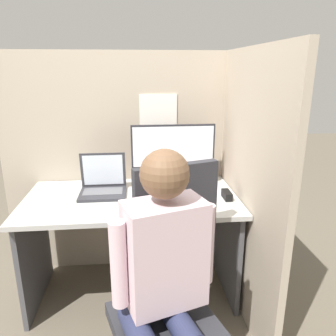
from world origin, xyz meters
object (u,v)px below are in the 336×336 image
(person, at_px, (162,273))
(monitor, at_px, (173,149))
(stapler, at_px, (227,195))
(office_chair, at_px, (170,286))
(carrot_toy, at_px, (157,208))
(paper_box, at_px, (173,181))
(laptop, at_px, (103,186))

(person, bearing_deg, monitor, 81.10)
(monitor, xyz_separation_m, stapler, (0.32, -0.29, -0.24))
(office_chair, relative_size, person, 0.89)
(carrot_toy, distance_m, office_chair, 0.50)
(stapler, relative_size, carrot_toy, 1.03)
(stapler, xyz_separation_m, office_chair, (-0.44, -0.60, -0.22))
(paper_box, distance_m, stapler, 0.43)
(laptop, relative_size, carrot_toy, 2.61)
(paper_box, bearing_deg, person, -98.93)
(laptop, bearing_deg, paper_box, 12.45)
(stapler, bearing_deg, monitor, 138.29)
(office_chair, bearing_deg, stapler, 53.95)
(laptop, bearing_deg, office_chair, -63.86)
(monitor, bearing_deg, person, -98.90)
(carrot_toy, relative_size, person, 0.09)
(paper_box, bearing_deg, monitor, 90.00)
(monitor, relative_size, laptop, 1.92)
(stapler, distance_m, carrot_toy, 0.49)
(office_chair, xyz_separation_m, person, (-0.05, -0.16, 0.18))
(paper_box, bearing_deg, laptop, -167.55)
(person, bearing_deg, carrot_toy, 88.17)
(monitor, height_order, laptop, monitor)
(paper_box, distance_m, carrot_toy, 0.46)
(monitor, distance_m, person, 1.09)
(paper_box, xyz_separation_m, laptop, (-0.49, -0.11, 0.02))
(laptop, xyz_separation_m, carrot_toy, (0.35, -0.33, -0.03))
(monitor, bearing_deg, laptop, -167.25)
(paper_box, relative_size, laptop, 1.10)
(person, bearing_deg, stapler, 57.31)
(carrot_toy, bearing_deg, paper_box, 71.67)
(stapler, distance_m, office_chair, 0.77)
(laptop, height_order, stapler, laptop)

